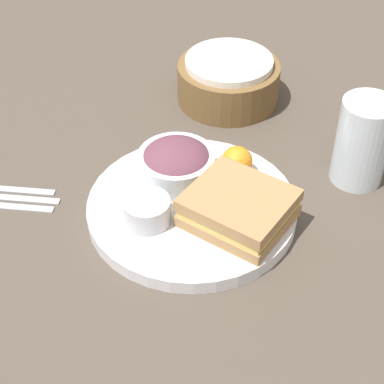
{
  "coord_description": "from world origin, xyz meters",
  "views": [
    {
      "loc": [
        0.25,
        -0.62,
        0.63
      ],
      "look_at": [
        0.0,
        0.0,
        0.04
      ],
      "focal_mm": 60.0,
      "sensor_mm": 36.0,
      "label": 1
    }
  ],
  "objects_px": {
    "dressing_cup": "(147,211)",
    "drink_glass": "(362,142)",
    "plate": "(192,208)",
    "salad_bowl": "(176,163)",
    "knife": "(2,197)",
    "bread_basket": "(228,80)",
    "sandwich": "(239,208)",
    "spoon": "(6,189)"
  },
  "relations": [
    {
      "from": "plate",
      "to": "salad_bowl",
      "type": "xyz_separation_m",
      "value": [
        -0.04,
        0.04,
        0.04
      ]
    },
    {
      "from": "dressing_cup",
      "to": "knife",
      "type": "relative_size",
      "value": 0.38
    },
    {
      "from": "drink_glass",
      "to": "knife",
      "type": "bearing_deg",
      "value": -152.78
    },
    {
      "from": "salad_bowl",
      "to": "drink_glass",
      "type": "relative_size",
      "value": 0.84
    },
    {
      "from": "spoon",
      "to": "sandwich",
      "type": "bearing_deg",
      "value": 172.51
    },
    {
      "from": "knife",
      "to": "drink_glass",
      "type": "bearing_deg",
      "value": -168.22
    },
    {
      "from": "plate",
      "to": "drink_glass",
      "type": "bearing_deg",
      "value": 39.89
    },
    {
      "from": "sandwich",
      "to": "drink_glass",
      "type": "bearing_deg",
      "value": 53.82
    },
    {
      "from": "plate",
      "to": "sandwich",
      "type": "height_order",
      "value": "sandwich"
    },
    {
      "from": "sandwich",
      "to": "salad_bowl",
      "type": "relative_size",
      "value": 1.37
    },
    {
      "from": "bread_basket",
      "to": "salad_bowl",
      "type": "bearing_deg",
      "value": -87.86
    },
    {
      "from": "bread_basket",
      "to": "spoon",
      "type": "bearing_deg",
      "value": -122.32
    },
    {
      "from": "knife",
      "to": "dressing_cup",
      "type": "bearing_deg",
      "value": 169.23
    },
    {
      "from": "plate",
      "to": "dressing_cup",
      "type": "bearing_deg",
      "value": -127.45
    },
    {
      "from": "sandwich",
      "to": "drink_glass",
      "type": "distance_m",
      "value": 0.22
    },
    {
      "from": "plate",
      "to": "bread_basket",
      "type": "xyz_separation_m",
      "value": [
        -0.05,
        0.3,
        0.03
      ]
    },
    {
      "from": "plate",
      "to": "dressing_cup",
      "type": "relative_size",
      "value": 4.57
    },
    {
      "from": "plate",
      "to": "sandwich",
      "type": "bearing_deg",
      "value": -7.15
    },
    {
      "from": "salad_bowl",
      "to": "drink_glass",
      "type": "bearing_deg",
      "value": 26.98
    },
    {
      "from": "knife",
      "to": "spoon",
      "type": "height_order",
      "value": "same"
    },
    {
      "from": "spoon",
      "to": "bread_basket",
      "type": "bearing_deg",
      "value": -137.76
    },
    {
      "from": "sandwich",
      "to": "bread_basket",
      "type": "distance_m",
      "value": 0.33
    },
    {
      "from": "sandwich",
      "to": "dressing_cup",
      "type": "xyz_separation_m",
      "value": [
        -0.11,
        -0.05,
        -0.0
      ]
    },
    {
      "from": "salad_bowl",
      "to": "bread_basket",
      "type": "xyz_separation_m",
      "value": [
        -0.01,
        0.25,
        -0.01
      ]
    },
    {
      "from": "dressing_cup",
      "to": "drink_glass",
      "type": "relative_size",
      "value": 0.48
    },
    {
      "from": "sandwich",
      "to": "plate",
      "type": "bearing_deg",
      "value": 172.85
    },
    {
      "from": "plate",
      "to": "drink_glass",
      "type": "xyz_separation_m",
      "value": [
        0.2,
        0.17,
        0.06
      ]
    },
    {
      "from": "plate",
      "to": "spoon",
      "type": "relative_size",
      "value": 2.02
    },
    {
      "from": "salad_bowl",
      "to": "bread_basket",
      "type": "bearing_deg",
      "value": 92.14
    },
    {
      "from": "knife",
      "to": "sandwich",
      "type": "bearing_deg",
      "value": 175.45
    },
    {
      "from": "plate",
      "to": "dressing_cup",
      "type": "height_order",
      "value": "dressing_cup"
    },
    {
      "from": "sandwich",
      "to": "spoon",
      "type": "bearing_deg",
      "value": -172.05
    },
    {
      "from": "dressing_cup",
      "to": "spoon",
      "type": "height_order",
      "value": "dressing_cup"
    },
    {
      "from": "sandwich",
      "to": "spoon",
      "type": "relative_size",
      "value": 1.05
    },
    {
      "from": "salad_bowl",
      "to": "sandwich",
      "type": "bearing_deg",
      "value": -24.96
    },
    {
      "from": "dressing_cup",
      "to": "drink_glass",
      "type": "bearing_deg",
      "value": 42.58
    },
    {
      "from": "salad_bowl",
      "to": "drink_glass",
      "type": "xyz_separation_m",
      "value": [
        0.24,
        0.12,
        0.02
      ]
    },
    {
      "from": "sandwich",
      "to": "spoon",
      "type": "height_order",
      "value": "sandwich"
    },
    {
      "from": "knife",
      "to": "spoon",
      "type": "xyz_separation_m",
      "value": [
        -0.0,
        0.02,
        0.0
      ]
    },
    {
      "from": "plate",
      "to": "bread_basket",
      "type": "bearing_deg",
      "value": 99.91
    },
    {
      "from": "drink_glass",
      "to": "knife",
      "type": "xyz_separation_m",
      "value": [
        -0.47,
        -0.24,
        -0.06
      ]
    },
    {
      "from": "dressing_cup",
      "to": "sandwich",
      "type": "bearing_deg",
      "value": 22.42
    }
  ]
}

